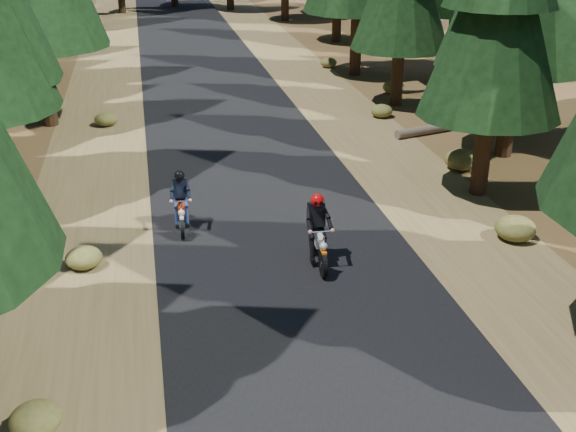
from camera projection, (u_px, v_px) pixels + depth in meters
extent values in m
plane|color=#4A361A|center=(302.00, 292.00, 15.15)|extent=(120.00, 120.00, 0.00)
cube|color=black|center=(262.00, 202.00, 19.64)|extent=(6.00, 100.00, 0.01)
cube|color=brown|center=(89.00, 216.00, 18.80)|extent=(3.20, 100.00, 0.01)
cube|color=brown|center=(422.00, 190.00, 20.48)|extent=(3.20, 100.00, 0.01)
cylinder|color=black|center=(486.00, 115.00, 19.38)|extent=(0.48, 0.48, 4.52)
cone|color=black|center=(499.00, 7.00, 18.24)|extent=(3.84, 3.84, 5.65)
cylinder|color=black|center=(514.00, 65.00, 22.13)|extent=(0.53, 0.53, 5.84)
cylinder|color=black|center=(552.00, 36.00, 25.19)|extent=(0.56, 0.56, 6.43)
cylinder|color=black|center=(41.00, 46.00, 25.32)|extent=(0.53, 0.53, 5.72)
cylinder|color=black|center=(399.00, 49.00, 28.16)|extent=(0.48, 0.48, 4.51)
cylinder|color=black|center=(456.00, 11.00, 30.86)|extent=(0.56, 0.56, 6.47)
cylinder|color=black|center=(43.00, 19.00, 31.39)|extent=(0.53, 0.53, 5.64)
cylinder|color=black|center=(357.00, 11.00, 32.97)|extent=(0.53, 0.53, 5.83)
cylinder|color=black|center=(416.00, 9.00, 38.02)|extent=(0.48, 0.48, 4.61)
cylinder|color=black|center=(36.00, 13.00, 37.44)|extent=(0.48, 0.48, 4.42)
cylinder|color=black|center=(538.00, 14.00, 32.93)|extent=(0.52, 0.52, 5.60)
cylinder|color=#4C4233|center=(468.00, 123.00, 26.14)|extent=(6.14, 2.04, 0.32)
ellipsoid|color=#474C1E|center=(106.00, 119.00, 26.27)|extent=(0.83, 0.83, 0.50)
ellipsoid|color=#474C1E|center=(84.00, 258.00, 16.07)|extent=(0.81, 0.81, 0.49)
ellipsoid|color=#474C1E|center=(382.00, 111.00, 27.32)|extent=(0.83, 0.83, 0.50)
ellipsoid|color=#474C1E|center=(329.00, 63.00, 35.54)|extent=(0.81, 0.81, 0.48)
ellipsoid|color=#474C1E|center=(462.00, 159.00, 21.96)|extent=(1.06, 1.06, 0.63)
ellipsoid|color=#474C1E|center=(35.00, 419.00, 11.06)|extent=(0.80, 0.80, 0.48)
ellipsoid|color=#474C1E|center=(37.00, 91.00, 29.79)|extent=(1.11, 1.11, 0.67)
ellipsoid|color=#474C1E|center=(515.00, 228.00, 17.39)|extent=(0.98, 0.98, 0.59)
ellipsoid|color=#474C1E|center=(394.00, 87.00, 30.68)|extent=(0.93, 0.93, 0.56)
cube|color=black|center=(319.00, 219.00, 15.85)|extent=(0.38, 0.24, 0.53)
sphere|color=#C60708|center=(319.00, 203.00, 15.69)|extent=(0.31, 0.31, 0.30)
cube|color=black|center=(180.00, 191.00, 17.64)|extent=(0.35, 0.22, 0.49)
sphere|color=black|center=(179.00, 178.00, 17.50)|extent=(0.28, 0.28, 0.27)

